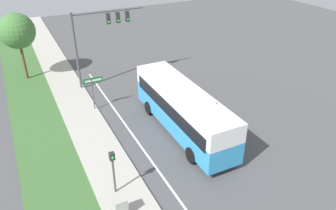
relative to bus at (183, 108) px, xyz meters
The scene contains 10 objects.
ground_plane 2.92m from the bus, 84.02° to the right, with size 80.00×80.00×0.00m, color #4C4C4F.
sidewalk 6.63m from the bus, 160.11° to the right, with size 2.80×80.00×0.12m.
grass_verge 9.61m from the bus, 166.74° to the right, with size 3.60×80.00×0.10m.
lane_divider_near 4.45m from the bus, 147.36° to the right, with size 0.14×30.00×0.01m.
bus is the anchor object (origin of this frame).
signal_gantry 10.87m from the bus, 104.94° to the left, with size 6.35×0.41×6.81m.
pedestrian_signal 7.30m from the bus, 149.25° to the right, with size 0.28×0.34×2.81m.
street_sign 7.49m from the bus, 128.98° to the left, with size 1.50×0.08×2.83m.
utility_cabinet 8.62m from the bus, 140.23° to the right, with size 0.64×0.47×1.07m.
roadside_tree 17.16m from the bus, 121.75° to the left, with size 3.17×3.17×6.17m.
Camera 1 is at (-9.93, -14.87, 13.22)m, focal length 35.00 mm.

